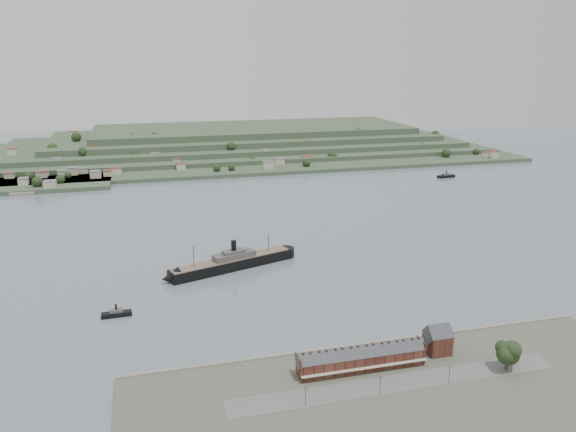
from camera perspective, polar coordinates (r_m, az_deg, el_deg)
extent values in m
plane|color=slate|center=(395.19, -0.38, -2.95)|extent=(1400.00, 1400.00, 0.00)
cube|color=#4C5142|center=(235.03, 11.71, -17.26)|extent=(220.00, 80.00, 2.00)
cube|color=gray|center=(265.02, 7.91, -12.87)|extent=(220.00, 2.00, 2.60)
cube|color=#595959|center=(238.94, 11.06, -16.32)|extent=(140.00, 12.00, 0.10)
cube|color=#432118|center=(244.33, 7.47, -14.40)|extent=(55.00, 8.00, 7.00)
cube|color=#3E4147|center=(242.58, 7.50, -13.69)|extent=(55.60, 8.15, 8.15)
cube|color=beige|center=(240.80, 7.90, -15.06)|extent=(55.00, 1.60, 0.25)
cube|color=#432118|center=(234.07, 1.05, -14.45)|extent=(0.50, 8.40, 3.00)
cube|color=#432118|center=(252.86, 13.43, -12.45)|extent=(0.50, 8.40, 3.00)
cube|color=black|center=(234.73, 2.39, -13.97)|extent=(0.90, 1.40, 3.20)
cube|color=black|center=(236.22, 3.70, -13.78)|extent=(0.90, 1.40, 3.20)
cube|color=black|center=(240.47, 6.89, -13.30)|extent=(0.90, 1.40, 3.20)
cube|color=black|center=(242.36, 8.14, -13.10)|extent=(0.90, 1.40, 3.20)
cube|color=black|center=(247.57, 11.14, -12.58)|extent=(0.90, 1.40, 3.20)
cube|color=black|center=(249.84, 12.31, -12.38)|extent=(0.90, 1.40, 3.20)
cube|color=#432118|center=(262.03, 14.94, -12.36)|extent=(10.00, 10.00, 9.00)
cube|color=#3E4147|center=(259.96, 15.01, -11.49)|extent=(10.40, 10.18, 10.18)
cube|color=#364D33|center=(738.73, -7.42, 6.06)|extent=(760.00, 260.00, 4.00)
cube|color=#364D33|center=(765.14, -6.19, 6.79)|extent=(680.00, 220.00, 5.00)
cube|color=#364D33|center=(781.26, -5.28, 7.42)|extent=(600.00, 200.00, 6.00)
cube|color=#364D33|center=(797.52, -4.41, 8.09)|extent=(520.00, 180.00, 7.00)
cube|color=#364D33|center=(813.93, -3.56, 8.80)|extent=(440.00, 160.00, 8.00)
cube|color=#364D33|center=(633.85, -24.26, 3.11)|extent=(150.00, 90.00, 4.00)
cube|color=gray|center=(594.47, -25.32, 2.14)|extent=(22.00, 14.00, 2.80)
cube|color=black|center=(352.57, -5.74, -4.89)|extent=(80.23, 36.03, 6.30)
cone|color=black|center=(337.21, -11.87, -6.17)|extent=(13.68, 13.68, 10.80)
cylinder|color=black|center=(371.72, -0.21, -3.69)|extent=(10.80, 10.80, 6.30)
cube|color=brown|center=(351.36, -5.76, -4.37)|extent=(78.24, 34.60, 0.54)
cube|color=#4E4B49|center=(351.46, -5.51, -4.02)|extent=(28.18, 16.28, 3.60)
cube|color=#4E4B49|center=(350.63, -5.52, -3.64)|extent=(15.66, 10.56, 2.25)
cylinder|color=black|center=(349.49, -5.53, -3.12)|extent=(3.24, 3.24, 8.10)
cylinder|color=#4A3322|center=(339.17, -9.56, -4.20)|extent=(0.45, 0.45, 14.40)
cylinder|color=#4A3322|center=(362.09, -2.00, -2.81)|extent=(0.45, 0.45, 12.60)
cube|color=black|center=(303.88, -17.01, -9.52)|extent=(15.20, 4.47, 2.41)
cube|color=#4E4B49|center=(303.12, -17.04, -9.21)|extent=(6.88, 3.42, 1.81)
cylinder|color=black|center=(302.29, -17.07, -8.87)|extent=(1.01, 1.01, 3.52)
cube|color=black|center=(635.68, 15.76, 3.91)|extent=(20.59, 7.57, 2.68)
cube|color=#4E4B49|center=(635.28, 15.77, 4.08)|extent=(9.46, 5.35, 2.01)
cylinder|color=black|center=(634.84, 15.79, 4.28)|extent=(1.12, 1.12, 3.91)
cylinder|color=#4A3322|center=(258.72, 21.34, -13.83)|extent=(1.28, 1.28, 5.34)
sphere|color=#1E3116|center=(256.45, 21.45, -12.89)|extent=(9.61, 9.61, 9.61)
sphere|color=#1E3116|center=(258.17, 21.83, -12.46)|extent=(7.47, 7.47, 7.47)
sphere|color=#1E3116|center=(253.91, 21.28, -13.04)|extent=(6.83, 6.83, 6.83)
sphere|color=#1E3116|center=(253.89, 21.93, -12.57)|extent=(6.41, 6.41, 6.41)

